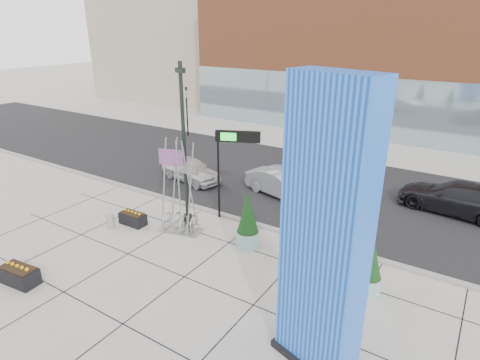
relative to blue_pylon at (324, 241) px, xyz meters
The scene contains 19 objects.
ground 7.97m from the blue_pylon, 162.20° to the left, with size 160.00×160.00×0.00m, color #9E9991.
street_asphalt 14.36m from the blue_pylon, 118.74° to the left, with size 80.00×12.00×0.02m, color black.
curb_edge 9.80m from the blue_pylon, 137.32° to the left, with size 80.00×0.30×0.12m, color gray.
tower_podium 29.73m from the blue_pylon, 100.99° to the left, with size 34.00×10.00×11.00m, color #A75530.
tower_glass_front 25.02m from the blue_pylon, 103.09° to the left, with size 34.00×0.60×5.00m, color #8CA5B2.
blue_pylon is the anchor object (origin of this frame).
lamp_post 9.49m from the blue_pylon, 151.19° to the left, with size 0.50×0.41×7.43m.
public_art_sculpture 9.40m from the blue_pylon, 154.61° to the left, with size 2.08×1.34×4.36m.
concrete_bollard 11.81m from the blue_pylon, 168.15° to the left, with size 0.35×0.35×0.68m, color gray.
overhead_street_sign 8.96m from the blue_pylon, 138.53° to the left, with size 1.96×0.98×4.36m.
round_planter_east 4.83m from the blue_pylon, 85.03° to the left, with size 0.88×0.88×2.21m.
round_planter_mid 6.50m from the blue_pylon, 104.25° to the left, with size 0.96×0.96×2.40m.
round_planter_west 7.04m from the blue_pylon, 138.15° to the left, with size 1.00×1.00×2.49m.
box_planter_north 11.46m from the blue_pylon, 163.30° to the left, with size 1.28×0.65×0.70m.
box_planter_south 11.26m from the blue_pylon, 167.31° to the right, with size 1.51×0.87×0.79m.
car_white_west 15.16m from the blue_pylon, 142.42° to the left, with size 1.66×4.12×1.40m, color silver.
car_silver_mid 12.05m from the blue_pylon, 121.46° to the left, with size 1.52×4.35×1.43m, color #9B9FA2.
car_dark_east 13.23m from the blue_pylon, 80.27° to the left, with size 2.24×5.50×1.60m, color black.
traffic_signal 25.38m from the blue_pylon, 137.43° to the left, with size 0.15×0.18×4.10m.
Camera 1 is at (9.56, -10.54, 8.79)m, focal length 30.00 mm.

